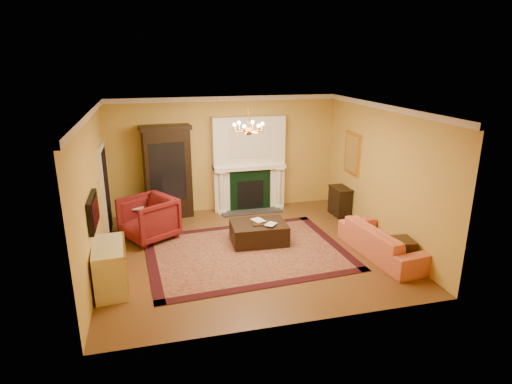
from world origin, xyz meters
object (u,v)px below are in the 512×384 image
object	(u,v)px
pedestal_table	(137,217)
console_table	(340,202)
coral_sofa	(384,236)
china_cabinet	(168,174)
wingback_armchair	(148,216)
commode	(110,267)
end_table	(399,253)
leather_ottoman	(259,232)

from	to	relation	value
pedestal_table	console_table	bearing A→B (deg)	-0.68
console_table	coral_sofa	bearing A→B (deg)	-95.84
china_cabinet	wingback_armchair	size ratio (longest dim) A/B	2.11
commode	end_table	world-z (taller)	commode
coral_sofa	console_table	distance (m)	2.46
wingback_armchair	coral_sofa	size ratio (longest dim) A/B	0.49
coral_sofa	leather_ottoman	bearing A→B (deg)	55.44
wingback_armchair	end_table	distance (m)	5.40
commode	leather_ottoman	bearing A→B (deg)	18.73
pedestal_table	end_table	distance (m)	5.84
leather_ottoman	console_table	bearing A→B (deg)	28.04
end_table	console_table	size ratio (longest dim) A/B	0.73
pedestal_table	end_table	xyz separation A→B (m)	(5.03, -2.97, -0.11)
end_table	leather_ottoman	xyz separation A→B (m)	(-2.42, 1.71, -0.02)
wingback_armchair	leather_ottoman	bearing A→B (deg)	39.77
commode	coral_sofa	xyz separation A→B (m)	(5.36, 0.03, 0.01)
pedestal_table	leather_ottoman	size ratio (longest dim) A/B	0.53
pedestal_table	console_table	size ratio (longest dim) A/B	0.89
pedestal_table	commode	distance (m)	2.58
wingback_armchair	console_table	xyz separation A→B (m)	(4.83, 0.39, -0.18)
china_cabinet	leather_ottoman	distance (m)	2.96
commode	leather_ottoman	xyz separation A→B (m)	(3.03, 1.29, -0.18)
commode	leather_ottoman	world-z (taller)	commode
console_table	leather_ottoman	distance (m)	2.76
china_cabinet	console_table	distance (m)	4.47
coral_sofa	end_table	distance (m)	0.49
commode	console_table	size ratio (longest dim) A/B	1.57
pedestal_table	leather_ottoman	world-z (taller)	pedestal_table
wingback_armchair	commode	size ratio (longest dim) A/B	0.95
end_table	china_cabinet	bearing A→B (deg)	137.64
wingback_armchair	console_table	world-z (taller)	wingback_armchair
pedestal_table	leather_ottoman	bearing A→B (deg)	-25.76
pedestal_table	end_table	world-z (taller)	pedestal_table
coral_sofa	leather_ottoman	size ratio (longest dim) A/B	1.84
china_cabinet	wingback_armchair	distance (m)	1.56
coral_sofa	end_table	bearing A→B (deg)	-175.52
commode	console_table	bearing A→B (deg)	19.99
china_cabinet	console_table	world-z (taller)	china_cabinet
wingback_armchair	console_table	distance (m)	4.85
commode	coral_sofa	size ratio (longest dim) A/B	0.51
console_table	pedestal_table	bearing A→B (deg)	176.89
console_table	commode	bearing A→B (deg)	-158.16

